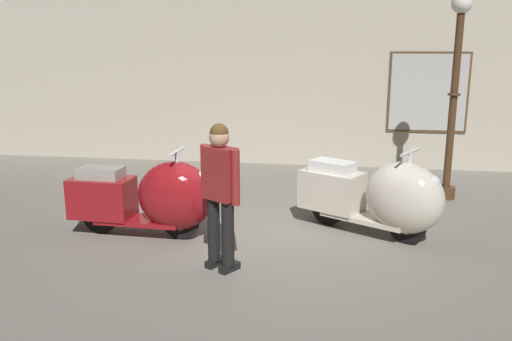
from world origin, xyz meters
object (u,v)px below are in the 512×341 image
object	(u,v)px
scooter_1	(381,196)
lamppost	(455,87)
visitor_0	(220,187)
scooter_0	(153,197)

from	to	relation	value
scooter_1	lamppost	size ratio (longest dim) A/B	0.61
lamppost	scooter_1	bearing A→B (deg)	-121.45
lamppost	visitor_0	bearing A→B (deg)	-132.56
scooter_1	visitor_0	xyz separation A→B (m)	(-1.71, -1.24, 0.38)
visitor_0	lamppost	bearing A→B (deg)	-10.33
lamppost	visitor_0	distance (m)	4.28
lamppost	visitor_0	xyz separation A→B (m)	(-2.84, -3.10, -0.80)
scooter_0	lamppost	size ratio (longest dim) A/B	0.60
scooter_1	lamppost	world-z (taller)	lamppost
scooter_0	visitor_0	bearing A→B (deg)	-36.39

